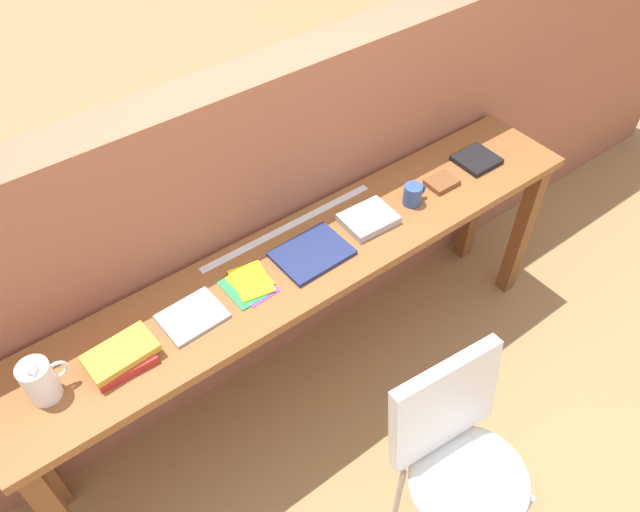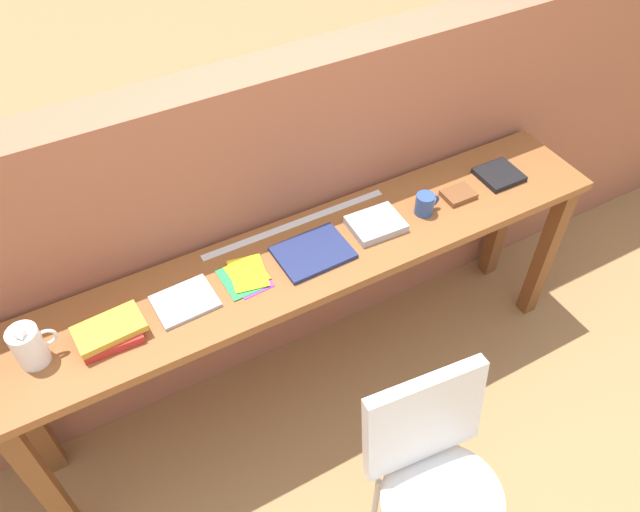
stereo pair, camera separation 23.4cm
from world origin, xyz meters
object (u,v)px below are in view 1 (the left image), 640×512
object	(u,v)px
mug	(413,194)
pamphlet_pile_colourful	(250,284)
magazine_cycling	(192,316)
book_stack_leftmost	(121,356)
book_repair_rightmost	(476,160)
book_open_centre	(312,253)
pitcher_white	(40,381)
leather_journal_brown	(442,182)
chair_white_moulded	(460,454)

from	to	relation	value
mug	pamphlet_pile_colourful	bearing A→B (deg)	178.11
magazine_cycling	book_stack_leftmost	bearing A→B (deg)	-178.18
book_repair_rightmost	book_open_centre	bearing A→B (deg)	-178.32
pitcher_white	leather_journal_brown	bearing A→B (deg)	-0.51
chair_white_moulded	book_repair_rightmost	bearing A→B (deg)	43.33
book_open_centre	mug	world-z (taller)	mug
book_stack_leftmost	leather_journal_brown	bearing A→B (deg)	0.50
pitcher_white	magazine_cycling	world-z (taller)	pitcher_white
book_open_centre	mug	distance (m)	0.51
pitcher_white	book_stack_leftmost	bearing A→B (deg)	-6.66
book_open_centre	book_repair_rightmost	xyz separation A→B (m)	(0.93, 0.02, 0.00)
mug	book_repair_rightmost	bearing A→B (deg)	4.01
book_open_centre	book_repair_rightmost	bearing A→B (deg)	-0.27
book_stack_leftmost	mug	distance (m)	1.29
chair_white_moulded	magazine_cycling	world-z (taller)	magazine_cycling
book_stack_leftmost	chair_white_moulded	bearing A→B (deg)	-44.71
pitcher_white	leather_journal_brown	world-z (taller)	pitcher_white
chair_white_moulded	leather_journal_brown	distance (m)	1.11
leather_journal_brown	pitcher_white	bearing A→B (deg)	-179.56
chair_white_moulded	mug	distance (m)	1.02
leather_journal_brown	mug	bearing A→B (deg)	-175.96
magazine_cycling	mug	size ratio (longest dim) A/B	1.94
chair_white_moulded	mug	world-z (taller)	mug
leather_journal_brown	book_repair_rightmost	world-z (taller)	same
pamphlet_pile_colourful	book_repair_rightmost	distance (m)	1.20
mug	book_repair_rightmost	xyz separation A→B (m)	(0.42, 0.03, -0.03)
chair_white_moulded	pitcher_white	size ratio (longest dim) A/B	4.85
chair_white_moulded	book_open_centre	world-z (taller)	book_open_centre
magazine_cycling	pamphlet_pile_colourful	bearing A→B (deg)	-0.74
magazine_cycling	book_open_centre	distance (m)	0.51
pamphlet_pile_colourful	book_open_centre	size ratio (longest dim) A/B	0.71
book_stack_leftmost	magazine_cycling	xyz separation A→B (m)	(0.27, 0.02, -0.02)
book_repair_rightmost	leather_journal_brown	bearing A→B (deg)	-174.79
magazine_cycling	leather_journal_brown	size ratio (longest dim) A/B	1.64
mug	magazine_cycling	bearing A→B (deg)	178.99
chair_white_moulded	book_repair_rightmost	distance (m)	1.28
pitcher_white	magazine_cycling	bearing A→B (deg)	-0.79
pitcher_white	book_repair_rightmost	world-z (taller)	pitcher_white
magazine_cycling	pamphlet_pile_colourful	world-z (taller)	magazine_cycling
magazine_cycling	pitcher_white	bearing A→B (deg)	176.63
book_stack_leftmost	pamphlet_pile_colourful	size ratio (longest dim) A/B	1.19
pitcher_white	book_open_centre	xyz separation A→B (m)	(1.02, -0.02, -0.07)
book_stack_leftmost	leather_journal_brown	world-z (taller)	book_stack_leftmost
chair_white_moulded	magazine_cycling	size ratio (longest dim) A/B	4.17
book_open_centre	pitcher_white	bearing A→B (deg)	177.66
book_open_centre	pamphlet_pile_colourful	bearing A→B (deg)	175.14
mug	chair_white_moulded	bearing A→B (deg)	-120.37
mug	book_repair_rightmost	world-z (taller)	mug
pitcher_white	book_stack_leftmost	world-z (taller)	pitcher_white
pamphlet_pile_colourful	book_stack_leftmost	bearing A→B (deg)	-176.79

